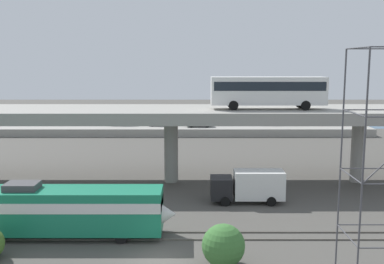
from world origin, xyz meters
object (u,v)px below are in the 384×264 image
(parked_car_2, at_px, (270,121))
(parked_car_3, at_px, (329,121))
(scaffolding_tower, at_px, (381,168))
(train_locomotive, at_px, (67,209))
(service_truck_west, at_px, (247,185))
(parked_car_6, at_px, (296,121))
(transit_bus_on_overpass, at_px, (266,90))
(parked_car_1, at_px, (158,122))
(parked_car_7, at_px, (174,120))
(parked_car_4, at_px, (121,121))
(parked_car_0, at_px, (220,119))
(parked_car_5, at_px, (197,123))

(parked_car_2, bearing_deg, parked_car_3, 2.60)
(scaffolding_tower, xyz_separation_m, parked_car_2, (4.58, 59.74, -5.16))
(train_locomotive, relative_size, service_truck_west, 2.43)
(parked_car_6, bearing_deg, parked_car_3, 2.83)
(scaffolding_tower, relative_size, parked_car_3, 3.21)
(transit_bus_on_overpass, height_order, parked_car_3, transit_bus_on_overpass)
(parked_car_1, relative_size, parked_car_7, 1.01)
(service_truck_west, bearing_deg, train_locomotive, 30.12)
(train_locomotive, distance_m, transit_bus_on_overpass, 24.32)
(transit_bus_on_overpass, height_order, parked_car_1, transit_bus_on_overpass)
(parked_car_4, bearing_deg, parked_car_0, -171.35)
(parked_car_4, distance_m, parked_car_5, 14.09)
(parked_car_3, distance_m, parked_car_5, 25.05)
(transit_bus_on_overpass, bearing_deg, service_truck_west, 68.85)
(transit_bus_on_overpass, height_order, parked_car_4, transit_bus_on_overpass)
(train_locomotive, xyz_separation_m, parked_car_6, (29.01, 51.36, -0.03))
(train_locomotive, height_order, parked_car_1, train_locomotive)
(train_locomotive, xyz_separation_m, parked_car_7, (6.07, 52.38, -0.03))
(parked_car_4, bearing_deg, parked_car_2, -179.05)
(scaffolding_tower, distance_m, parked_car_3, 62.49)
(service_truck_west, xyz_separation_m, parked_car_6, (14.46, 42.92, 0.53))
(train_locomotive, distance_m, parked_car_0, 55.55)
(scaffolding_tower, bearing_deg, parked_car_0, 94.30)
(train_locomotive, xyz_separation_m, parked_car_0, (14.91, 53.51, -0.03))
(parked_car_0, height_order, parked_car_6, same)
(parked_car_2, relative_size, parked_car_5, 0.95)
(parked_car_0, xyz_separation_m, parked_car_3, (20.41, -1.84, 0.00))
(parked_car_5, bearing_deg, parked_car_6, 7.50)
(transit_bus_on_overpass, distance_m, scaffolding_tower, 24.13)
(train_locomotive, xyz_separation_m, parked_car_5, (10.43, 48.91, -0.03))
(parked_car_1, height_order, parked_car_2, same)
(parked_car_3, relative_size, parked_car_7, 1.01)
(parked_car_4, distance_m, parked_car_7, 9.77)
(parked_car_0, bearing_deg, train_locomotive, 74.43)
(parked_car_0, xyz_separation_m, parked_car_7, (-8.84, -1.14, 0.00))
(scaffolding_tower, distance_m, parked_car_4, 63.85)
(parked_car_1, distance_m, parked_car_7, 3.50)
(service_truck_west, xyz_separation_m, parked_car_1, (-11.21, 41.76, 0.52))
(parked_car_1, xyz_separation_m, parked_car_2, (20.83, 0.97, 0.00))
(service_truck_west, bearing_deg, scaffolding_tower, 106.49)
(transit_bus_on_overpass, distance_m, parked_car_7, 39.56)
(parked_car_2, relative_size, parked_car_4, 0.95)
(parked_car_1, distance_m, parked_car_3, 32.03)
(train_locomotive, xyz_separation_m, parked_car_1, (3.33, 50.20, -0.03))
(transit_bus_on_overpass, bearing_deg, parked_car_3, -116.48)
(service_truck_west, xyz_separation_m, parked_car_5, (-4.12, 40.48, 0.53))
(transit_bus_on_overpass, xyz_separation_m, parked_car_1, (-13.85, 34.93, -7.99))
(parked_car_4, bearing_deg, service_truck_west, 113.18)
(scaffolding_tower, distance_m, parked_car_2, 60.14)
(scaffolding_tower, relative_size, parked_car_0, 3.32)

